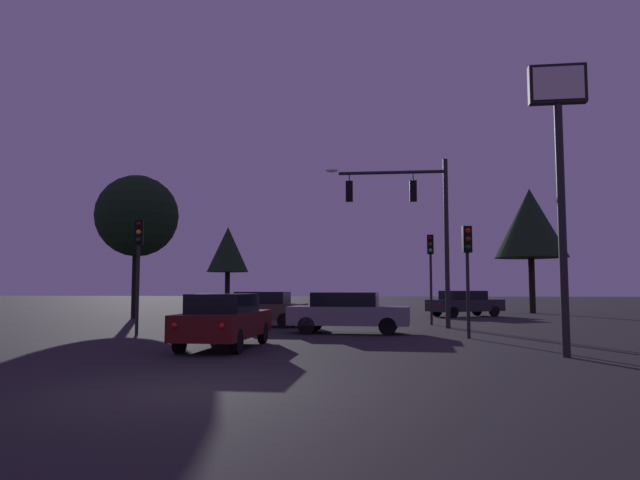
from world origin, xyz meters
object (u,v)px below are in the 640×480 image
object	(u,v)px
traffic_signal_mast_arm	(413,213)
tree_center_horizon	(228,250)
traffic_light_corner_right	(467,258)
car_far_lane	(465,303)
traffic_light_median	(431,261)
car_crossing_left	(260,308)
tree_left_far	(530,223)
tree_behind_sign	(137,216)
store_sign_illuminated	(559,142)
car_nearside_lane	(224,319)
car_crossing_right	(348,312)
traffic_light_corner_left	(138,253)

from	to	relation	value
traffic_signal_mast_arm	tree_center_horizon	world-z (taller)	traffic_signal_mast_arm
traffic_light_corner_right	car_far_lane	xyz separation A→B (m)	(1.86, 15.09, -1.90)
traffic_light_median	car_crossing_left	distance (m)	8.10
traffic_light_corner_right	tree_center_horizon	size ratio (longest dim) A/B	0.60
traffic_light_corner_right	tree_left_far	world-z (taller)	tree_left_far
traffic_signal_mast_arm	car_crossing_left	bearing A→B (deg)	178.70
car_far_lane	tree_center_horizon	world-z (taller)	tree_center_horizon
traffic_light_corner_right	car_far_lane	distance (m)	15.32
traffic_light_median	tree_center_horizon	xyz separation A→B (m)	(-13.82, 15.02, 1.58)
car_crossing_left	tree_behind_sign	world-z (taller)	tree_behind_sign
traffic_light_median	store_sign_illuminated	bearing A→B (deg)	-79.24
traffic_light_median	store_sign_illuminated	distance (m)	12.62
car_crossing_left	store_sign_illuminated	xyz separation A→B (m)	(9.85, -10.12, 4.55)
traffic_light_median	tree_left_far	xyz separation A→B (m)	(7.64, 13.05, 3.09)
store_sign_illuminated	tree_left_far	xyz separation A→B (m)	(5.33, 25.22, 0.69)
car_crossing_left	store_sign_illuminated	bearing A→B (deg)	-45.77
traffic_light_median	car_nearside_lane	world-z (taller)	traffic_light_median
car_nearside_lane	store_sign_illuminated	bearing A→B (deg)	-7.63
car_crossing_right	traffic_signal_mast_arm	bearing A→B (deg)	50.25
traffic_light_corner_right	traffic_light_median	size ratio (longest dim) A/B	0.91
car_nearside_lane	car_far_lane	bearing A→B (deg)	64.23
traffic_light_corner_left	tree_center_horizon	distance (m)	22.29
car_crossing_right	car_far_lane	xyz separation A→B (m)	(6.02, 13.32, 0.00)
traffic_light_median	traffic_light_corner_right	bearing A→B (deg)	-84.46
traffic_light_corner_right	tree_center_horizon	world-z (taller)	tree_center_horizon
tree_left_far	traffic_light_corner_right	bearing A→B (deg)	-109.03
car_crossing_left	tree_behind_sign	distance (m)	11.33
traffic_signal_mast_arm	tree_left_far	bearing A→B (deg)	60.85
traffic_signal_mast_arm	traffic_light_median	world-z (taller)	traffic_signal_mast_arm
store_sign_illuminated	tree_left_far	bearing A→B (deg)	78.07
traffic_light_corner_left	car_nearside_lane	bearing A→B (deg)	-42.18
traffic_light_median	car_nearside_lane	distance (m)	12.99
car_far_lane	tree_left_far	world-z (taller)	tree_left_far
tree_behind_sign	car_crossing_left	bearing A→B (deg)	-34.84
tree_behind_sign	car_far_lane	bearing A→B (deg)	12.82
tree_center_horizon	tree_behind_sign	bearing A→B (deg)	-100.60
traffic_light_corner_left	store_sign_illuminated	size ratio (longest dim) A/B	0.57
store_sign_illuminated	tree_center_horizon	bearing A→B (deg)	120.67
traffic_light_corner_left	tree_left_far	distance (m)	27.54
traffic_light_corner_right	car_crossing_right	size ratio (longest dim) A/B	0.82
car_nearside_lane	tree_left_far	bearing A→B (deg)	59.33
car_crossing_right	traffic_light_corner_left	bearing A→B (deg)	-167.28
traffic_light_median	tree_left_far	world-z (taller)	tree_left_far
tree_left_far	store_sign_illuminated	bearing A→B (deg)	-101.93
car_far_lane	tree_left_far	size ratio (longest dim) A/B	0.57
car_far_lane	store_sign_illuminated	xyz separation A→B (m)	(-0.24, -20.16, 4.55)
traffic_signal_mast_arm	tree_behind_sign	bearing A→B (deg)	158.31
car_far_lane	tree_behind_sign	size ratio (longest dim) A/B	0.60
car_far_lane	store_sign_illuminated	world-z (taller)	store_sign_illuminated
traffic_light_corner_left	car_far_lane	world-z (taller)	traffic_light_corner_left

